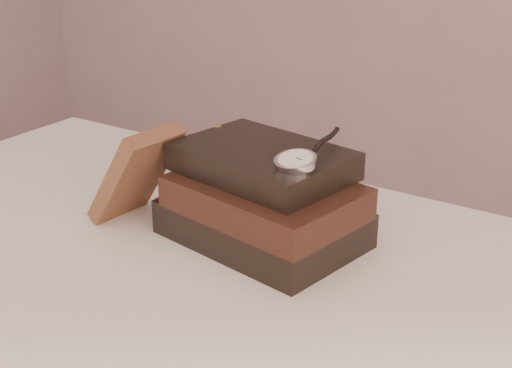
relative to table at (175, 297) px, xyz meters
The scene contains 5 objects.
table is the anchor object (origin of this frame).
book_stack 0.19m from the table, 27.98° to the left, with size 0.27×0.21×0.12m.
journal 0.17m from the table, behind, with size 0.02×0.09×0.15m, color #47291B.
pocket_watch 0.28m from the table, 13.05° to the left, with size 0.06×0.15×0.02m.
eyeglasses 0.22m from the table, 77.33° to the left, with size 0.12×0.13×0.05m.
Camera 1 is at (0.56, -0.30, 1.17)m, focal length 50.75 mm.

